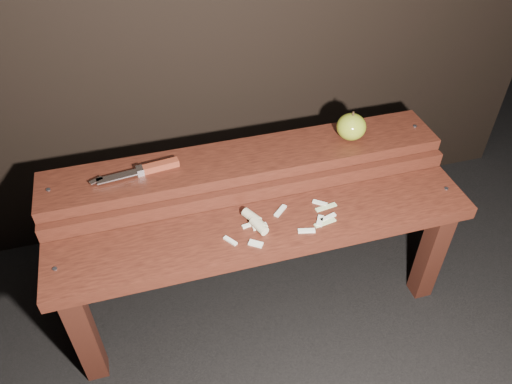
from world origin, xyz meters
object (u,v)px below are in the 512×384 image
object	(u,v)px
bench_front_tier	(268,245)
apple	(351,127)
knife	(150,169)
bench_rear_tier	(247,179)

from	to	relation	value
bench_front_tier	apple	distance (m)	0.45
knife	apple	bearing A→B (deg)	-0.43
bench_rear_tier	apple	size ratio (longest dim) A/B	12.84
bench_rear_tier	apple	distance (m)	0.36
bench_rear_tier	apple	bearing A→B (deg)	0.74
knife	bench_front_tier	bearing A→B (deg)	-39.93
bench_rear_tier	bench_front_tier	bearing A→B (deg)	-90.00
apple	bench_front_tier	bearing A→B (deg)	-145.31
bench_front_tier	bench_rear_tier	distance (m)	0.23
knife	bench_rear_tier	bearing A→B (deg)	-1.82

